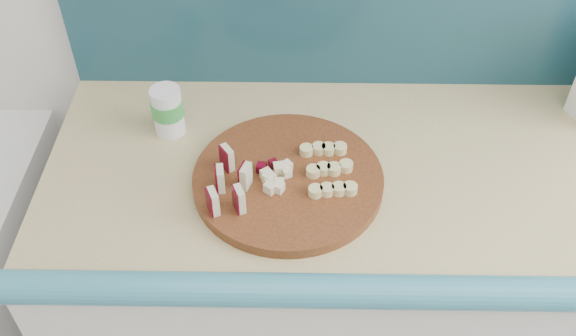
% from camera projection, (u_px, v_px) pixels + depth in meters
% --- Properties ---
extents(kitchen_counter, '(2.20, 0.63, 0.91)m').
position_uv_depth(kitchen_counter, '(532.00, 298.00, 1.60)').
color(kitchen_counter, white).
rests_on(kitchen_counter, ground).
extents(cutting_board, '(0.42, 0.42, 0.02)m').
position_uv_depth(cutting_board, '(288.00, 180.00, 1.25)').
color(cutting_board, '#491F0F').
rests_on(cutting_board, kitchen_counter).
extents(apple_wedges, '(0.08, 0.15, 0.05)m').
position_uv_depth(apple_wedges, '(229.00, 182.00, 1.19)').
color(apple_wedges, beige).
rests_on(apple_wedges, cutting_board).
extents(apple_chunks, '(0.06, 0.07, 0.02)m').
position_uv_depth(apple_chunks, '(276.00, 173.00, 1.23)').
color(apple_chunks, '#FFF5CB').
rests_on(apple_chunks, cutting_board).
extents(banana_slices, '(0.11, 0.15, 0.02)m').
position_uv_depth(banana_slices, '(329.00, 169.00, 1.24)').
color(banana_slices, '#D5C482').
rests_on(banana_slices, cutting_board).
extents(canister, '(0.07, 0.07, 0.11)m').
position_uv_depth(canister, '(168.00, 110.00, 1.33)').
color(canister, white).
rests_on(canister, kitchen_counter).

